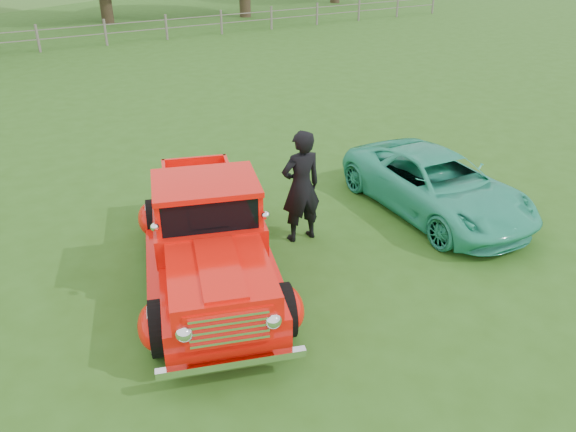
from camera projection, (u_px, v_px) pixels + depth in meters
ground at (309, 298)px, 8.55m from camera, size 140.00×140.00×0.00m
fence_line at (38, 38)px, 24.94m from camera, size 48.00×0.12×1.20m
red_pickup at (209, 238)px, 8.61m from camera, size 3.31×5.28×1.78m
teal_sedan at (437, 184)px, 10.88m from camera, size 2.25×4.35×1.17m
man at (301, 187)px, 9.73m from camera, size 0.78×0.54×2.05m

